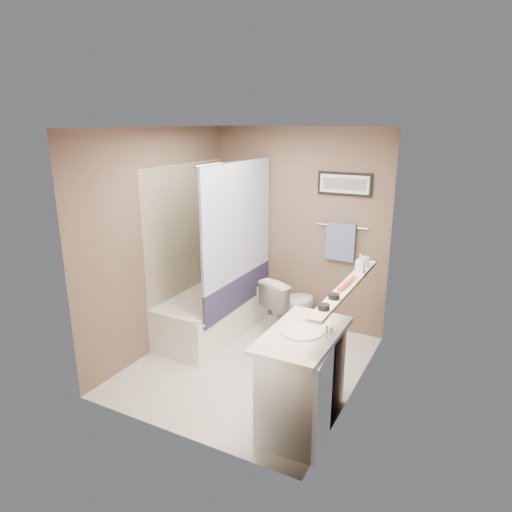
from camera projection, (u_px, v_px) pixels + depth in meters
The scene contains 34 objects.
ground at pixel (249, 364), 4.79m from camera, with size 2.50×2.50×0.00m, color silver.
ceiling at pixel (248, 130), 4.11m from camera, with size 2.20×2.50×0.04m, color silver.
wall_back at pixel (298, 229), 5.49m from camera, with size 2.20×0.04×2.40m, color brown.
wall_front at pixel (170, 296), 3.40m from camera, with size 2.20×0.04×2.40m, color brown.
wall_left at pixel (161, 242), 4.93m from camera, with size 0.04×2.50×2.40m, color brown.
wall_right at pixel (358, 271), 3.96m from camera, with size 0.04×2.50×2.40m, color brown.
tile_surround at pixel (188, 249), 5.41m from camera, with size 0.02×1.55×2.00m, color tan.
curtain_rod at pixel (238, 161), 4.81m from camera, with size 0.02×0.02×1.55m, color silver.
curtain_upper at pixel (238, 221), 4.99m from camera, with size 0.03×1.45×1.28m, color silver.
curtain_lower at pixel (239, 291), 5.22m from camera, with size 0.03×1.45×0.36m, color #2C274A.
mirror at pixel (357, 228), 3.71m from camera, with size 0.02×1.60×1.00m, color silver.
shelf at pixel (347, 287), 3.89m from camera, with size 0.12×1.60×0.03m, color silver.
towel_bar at pixel (342, 226), 5.20m from camera, with size 0.02×0.02×0.60m, color silver.
towel at pixel (340, 242), 5.24m from camera, with size 0.34×0.05×0.44m, color #8498C0.
art_frame at pixel (345, 184), 5.08m from camera, with size 0.62×0.03×0.26m, color black.
art_mat at pixel (344, 184), 5.07m from camera, with size 0.56×0.00×0.20m, color white.
art_image at pixel (344, 184), 5.07m from camera, with size 0.50×0.00×0.13m, color #595959.
door at pixel (233, 337), 3.20m from camera, with size 0.80×0.02×2.00m, color silver.
door_handle at pixel (199, 325), 3.39m from camera, with size 0.02×0.02×0.10m, color silver.
bathtub at pixel (212, 314), 5.44m from camera, with size 0.70×1.50×0.50m, color white.
tub_rim at pixel (212, 294), 5.36m from camera, with size 0.56×1.36×0.02m, color silver.
toilet at pixel (291, 305), 5.41m from camera, with size 0.40×0.70×0.71m, color silver.
vanity at pixel (303, 381), 3.75m from camera, with size 0.50×0.90×0.80m, color white.
countertop at pixel (303, 335), 3.63m from camera, with size 0.54×0.96×0.04m, color beige.
sink_basin at pixel (302, 331), 3.63m from camera, with size 0.34×0.34×0.01m, color silver.
faucet_spout at pixel (326, 332), 3.53m from camera, with size 0.02×0.02×0.10m, color silver.
faucet_knob at pixel (330, 329), 3.62m from camera, with size 0.05×0.05×0.05m, color white.
candle_bowl_near at pixel (324, 307), 3.37m from camera, with size 0.09×0.09×0.04m, color black.
candle_bowl_far at pixel (334, 296), 3.57m from camera, with size 0.09×0.09×0.04m, color black.
hair_brush_front at pixel (344, 286), 3.80m from camera, with size 0.04×0.04×0.22m, color #DD461F.
hair_brush_back at pixel (349, 281), 3.92m from camera, with size 0.04×0.04×0.22m, color orange.
pink_comb at pixel (353, 278), 4.04m from camera, with size 0.03×0.16×0.01m, color pink.
glass_jar at pixel (365, 262), 4.34m from camera, with size 0.08×0.08×0.10m, color silver.
soap_bottle at pixel (360, 263), 4.18m from camera, with size 0.08×0.08×0.17m, color #999999.
Camera 1 is at (2.04, -3.74, 2.46)m, focal length 32.00 mm.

